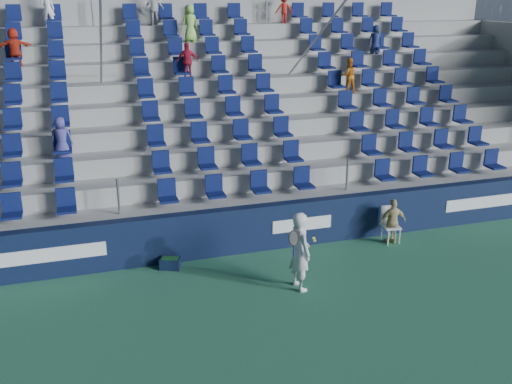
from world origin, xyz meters
TOP-DOWN VIEW (x-y plane):
  - ground at (0.00, 0.00)m, footprint 70.00×70.00m
  - sponsor_wall at (0.00, 3.15)m, footprint 24.00×0.32m
  - grandstand at (-0.00, 8.24)m, footprint 24.00×8.17m
  - tennis_player at (0.64, 0.95)m, footprint 0.69×0.71m
  - line_judge_chair at (3.84, 2.65)m, footprint 0.48×0.49m
  - line_judge at (3.84, 2.50)m, footprint 0.75×0.39m
  - ball_bin at (-1.96, 2.75)m, footprint 0.56×0.46m

SIDE VIEW (x-z plane):
  - ground at x=0.00m, z-range 0.00..0.00m
  - ball_bin at x=-1.96m, z-range 0.01..0.28m
  - line_judge_chair at x=3.84m, z-range 0.07..1.04m
  - sponsor_wall at x=0.00m, z-range 0.00..1.20m
  - line_judge at x=3.84m, z-range 0.00..1.22m
  - tennis_player at x=0.64m, z-range 0.00..1.81m
  - grandstand at x=0.00m, z-range -1.18..5.45m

